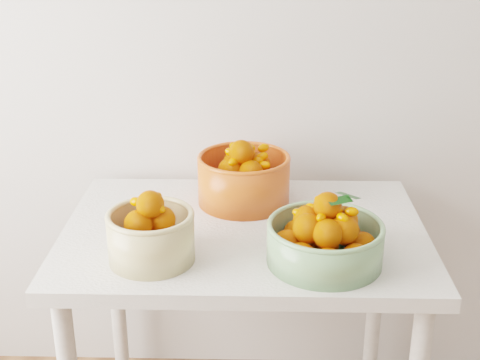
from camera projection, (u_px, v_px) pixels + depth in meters
The scene contains 4 objects.
table at pixel (244, 258), 1.88m from camera, with size 1.00×0.70×0.75m.
bowl_cream at pixel (151, 234), 1.66m from camera, with size 0.26×0.26×0.19m.
bowl_green at pixel (325, 239), 1.65m from camera, with size 0.36×0.36×0.19m.
bowl_orange at pixel (244, 177), 1.98m from camera, with size 0.28×0.28×0.20m.
Camera 1 is at (-0.22, -0.06, 1.58)m, focal length 50.00 mm.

